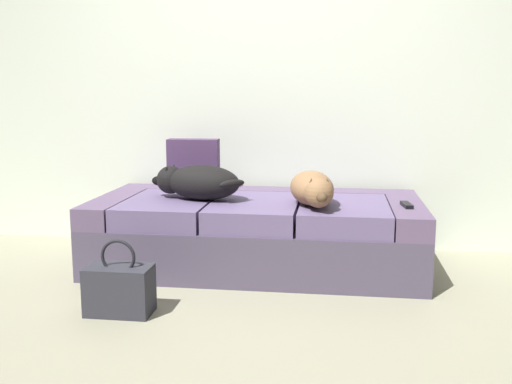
{
  "coord_description": "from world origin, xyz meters",
  "views": [
    {
      "loc": [
        0.49,
        -2.52,
        1.09
      ],
      "look_at": [
        0.0,
        0.96,
        0.48
      ],
      "focal_mm": 41.19,
      "sensor_mm": 36.0,
      "label": 1
    }
  ],
  "objects_px": {
    "dog_tan": "(313,189)",
    "handbag": "(119,289)",
    "throw_pillow": "(194,164)",
    "tv_remote": "(407,205)",
    "couch": "(257,233)",
    "dog_dark": "(197,182)"
  },
  "relations": [
    {
      "from": "dog_tan",
      "to": "handbag",
      "type": "relative_size",
      "value": 1.5
    },
    {
      "from": "throw_pillow",
      "to": "tv_remote",
      "type": "bearing_deg",
      "value": -17.06
    },
    {
      "from": "throw_pillow",
      "to": "handbag",
      "type": "relative_size",
      "value": 0.9
    },
    {
      "from": "couch",
      "to": "dog_tan",
      "type": "height_order",
      "value": "dog_tan"
    },
    {
      "from": "dog_dark",
      "to": "dog_tan",
      "type": "height_order",
      "value": "dog_dark"
    },
    {
      "from": "couch",
      "to": "tv_remote",
      "type": "height_order",
      "value": "tv_remote"
    },
    {
      "from": "tv_remote",
      "to": "handbag",
      "type": "bearing_deg",
      "value": -160.0
    },
    {
      "from": "dog_dark",
      "to": "handbag",
      "type": "height_order",
      "value": "dog_dark"
    },
    {
      "from": "tv_remote",
      "to": "throw_pillow",
      "type": "xyz_separation_m",
      "value": [
        -1.35,
        0.42,
        0.16
      ]
    },
    {
      "from": "dog_dark",
      "to": "handbag",
      "type": "distance_m",
      "value": 0.94
    },
    {
      "from": "dog_tan",
      "to": "tv_remote",
      "type": "bearing_deg",
      "value": 4.5
    },
    {
      "from": "dog_dark",
      "to": "tv_remote",
      "type": "xyz_separation_m",
      "value": [
        1.24,
        -0.06,
        -0.1
      ]
    },
    {
      "from": "dog_tan",
      "to": "throw_pillow",
      "type": "xyz_separation_m",
      "value": [
        -0.82,
        0.46,
        0.07
      ]
    },
    {
      "from": "handbag",
      "to": "dog_dark",
      "type": "bearing_deg",
      "value": 75.99
    },
    {
      "from": "tv_remote",
      "to": "throw_pillow",
      "type": "height_order",
      "value": "throw_pillow"
    },
    {
      "from": "dog_dark",
      "to": "tv_remote",
      "type": "bearing_deg",
      "value": -2.95
    },
    {
      "from": "couch",
      "to": "dog_dark",
      "type": "relative_size",
      "value": 3.2
    },
    {
      "from": "dog_dark",
      "to": "tv_remote",
      "type": "relative_size",
      "value": 4.16
    },
    {
      "from": "dog_tan",
      "to": "tv_remote",
      "type": "height_order",
      "value": "dog_tan"
    },
    {
      "from": "tv_remote",
      "to": "throw_pillow",
      "type": "relative_size",
      "value": 0.44
    },
    {
      "from": "dog_dark",
      "to": "handbag",
      "type": "relative_size",
      "value": 1.65
    },
    {
      "from": "dog_tan",
      "to": "handbag",
      "type": "height_order",
      "value": "dog_tan"
    }
  ]
}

